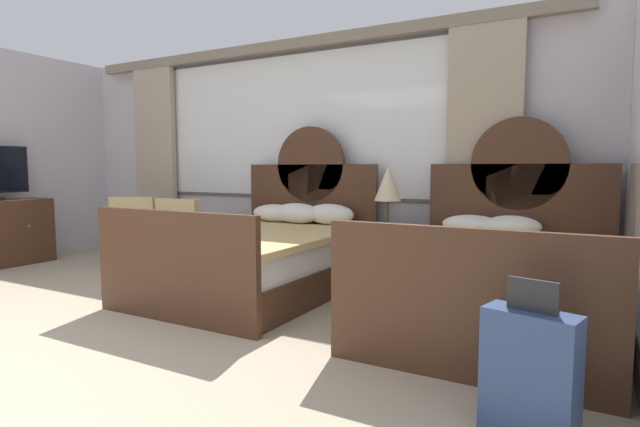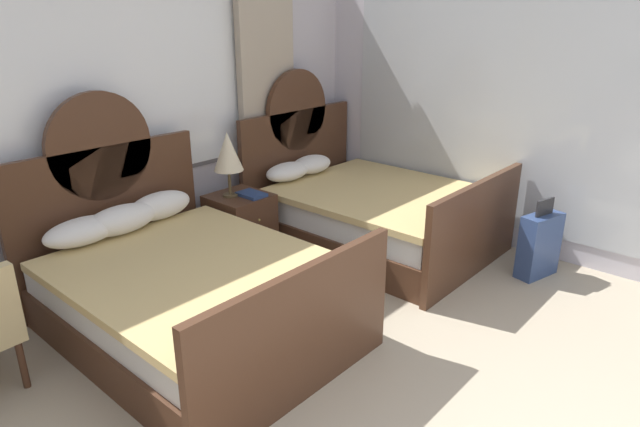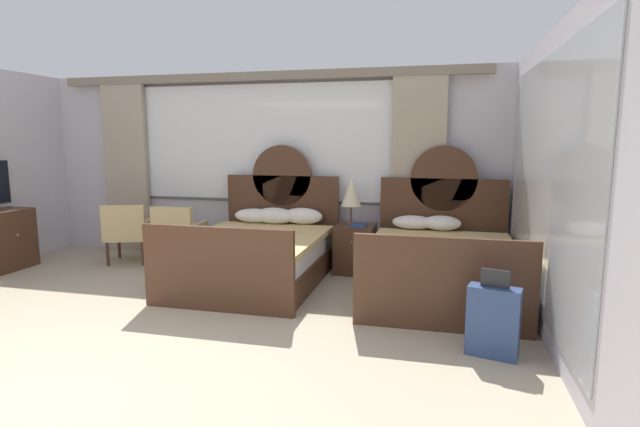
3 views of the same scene
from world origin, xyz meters
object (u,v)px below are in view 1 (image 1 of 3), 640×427
table_lamp_on_nightstand (388,184)px  suitcase_on_floor (530,373)px  armchair_by_window_centre (141,226)px  book_on_nightstand (395,226)px  armchair_by_window_left (188,230)px  bed_near_mirror (496,282)px  bed_near_window (260,255)px  nightstand_between_beds (392,258)px

table_lamp_on_nightstand → suitcase_on_floor: size_ratio=0.83×
table_lamp_on_nightstand → suitcase_on_floor: bearing=-55.6°
armchair_by_window_centre → book_on_nightstand: bearing=3.3°
armchair_by_window_left → book_on_nightstand: bearing=4.4°
bed_near_mirror → armchair_by_window_centre: size_ratio=2.57×
bed_near_mirror → book_on_nightstand: 1.23m
book_on_nightstand → bed_near_mirror: bearing=-30.2°
bed_near_window → table_lamp_on_nightstand: bed_near_window is taller
bed_near_mirror → table_lamp_on_nightstand: bed_near_mirror is taller
book_on_nightstand → suitcase_on_floor: bearing=-56.3°
bed_near_window → armchair_by_window_centre: size_ratio=2.57×
armchair_by_window_centre → suitcase_on_floor: 5.11m
nightstand_between_beds → armchair_by_window_left: armchair_by_window_left is taller
armchair_by_window_left → suitcase_on_floor: armchair_by_window_left is taller
nightstand_between_beds → armchair_by_window_centre: (-3.21, -0.29, 0.16)m
bed_near_mirror → book_on_nightstand: size_ratio=8.41×
suitcase_on_floor → table_lamp_on_nightstand: bearing=124.4°
nightstand_between_beds → book_on_nightstand: 0.35m
armchair_by_window_centre → bed_near_mirror: bearing=-5.5°
table_lamp_on_nightstand → armchair_by_window_centre: bearing=-174.0°
bed_near_window → table_lamp_on_nightstand: 1.44m
bed_near_window → suitcase_on_floor: 3.04m
nightstand_between_beds → armchair_by_window_centre: size_ratio=0.74×
nightstand_between_beds → suitcase_on_floor: (1.50, -2.25, -0.02)m
book_on_nightstand → armchair_by_window_centre: 3.28m
bed_near_mirror → table_lamp_on_nightstand: (-1.17, 0.74, 0.70)m
bed_near_mirror → armchair_by_window_left: size_ratio=2.57×
table_lamp_on_nightstand → bed_near_window: bearing=-145.0°
book_on_nightstand → armchair_by_window_centre: armchair_by_window_centre is taller
nightstand_between_beds → suitcase_on_floor: suitcase_on_floor is taller
bed_near_window → armchair_by_window_left: bearing=163.2°
bed_near_mirror → armchair_by_window_centre: bed_near_mirror is taller
nightstand_between_beds → book_on_nightstand: size_ratio=2.43×
book_on_nightstand → armchair_by_window_left: size_ratio=0.30×
table_lamp_on_nightstand → nightstand_between_beds: bearing=-31.1°
table_lamp_on_nightstand → armchair_by_window_left: bearing=-171.9°
bed_near_window → book_on_nightstand: (1.17, 0.59, 0.29)m
table_lamp_on_nightstand → armchair_by_window_centre: table_lamp_on_nightstand is taller
book_on_nightstand → suitcase_on_floor: (1.44, -2.15, -0.35)m
bed_near_mirror → table_lamp_on_nightstand: size_ratio=3.69×
bed_near_window → nightstand_between_beds: size_ratio=3.46×
armchair_by_window_centre → suitcase_on_floor: bearing=-22.6°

